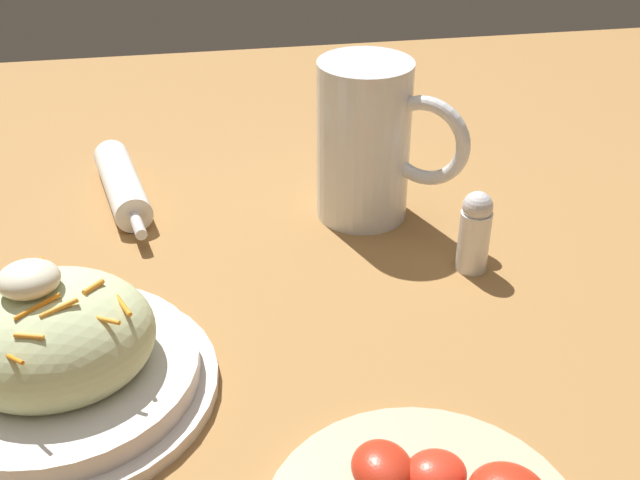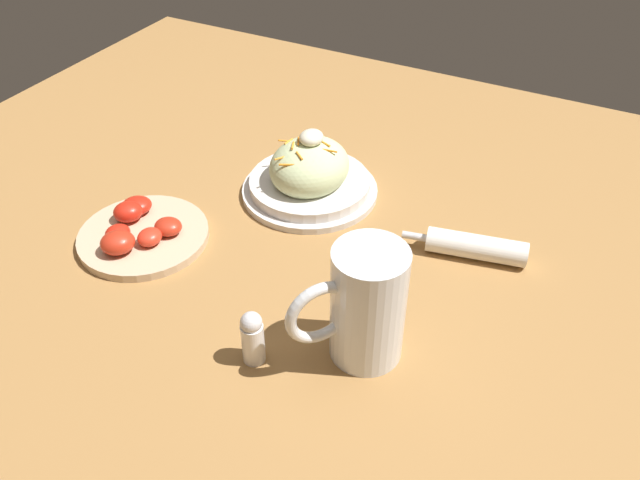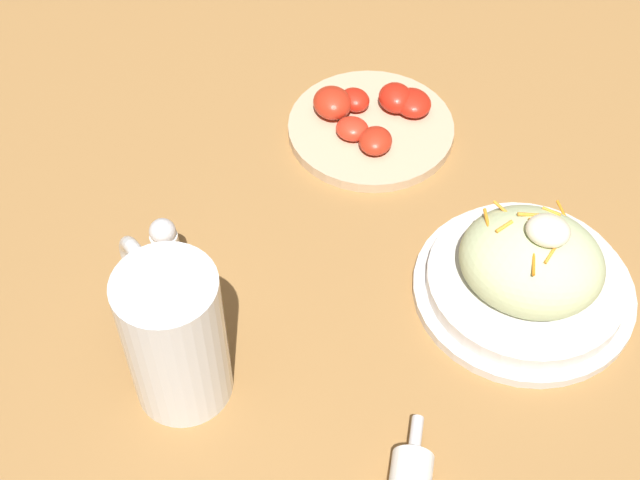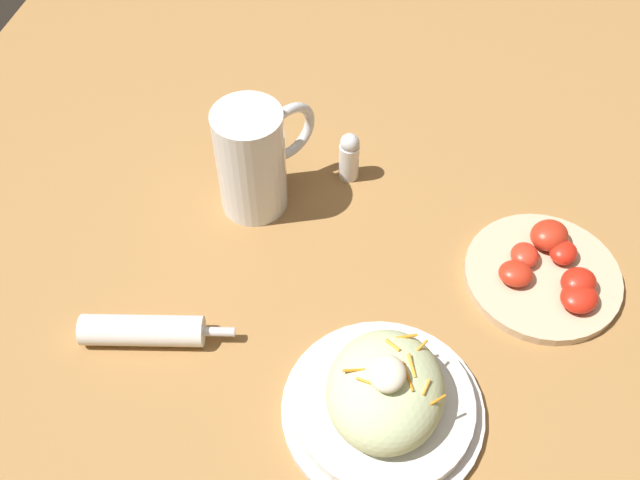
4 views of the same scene
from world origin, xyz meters
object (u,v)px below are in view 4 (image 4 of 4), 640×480
napkin_roll (144,331)px  beer_mug (253,164)px  salad_plate (384,398)px  tomato_plate (547,271)px  salt_shaker (349,156)px

napkin_roll → beer_mug: bearing=-15.9°
salad_plate → tomato_plate: 0.28m
salad_plate → salt_shaker: salad_plate is taller
beer_mug → tomato_plate: beer_mug is taller
beer_mug → napkin_roll: (-0.23, 0.07, -0.05)m
salt_shaker → salad_plate: bearing=-162.7°
salad_plate → beer_mug: beer_mug is taller
tomato_plate → salt_shaker: salt_shaker is taller
tomato_plate → salt_shaker: size_ratio=2.52×
salt_shaker → beer_mug: bearing=123.1°
salad_plate → beer_mug: bearing=39.1°
tomato_plate → beer_mug: bearing=83.4°
napkin_roll → tomato_plate: 0.49m
beer_mug → salt_shaker: size_ratio=2.04×
tomato_plate → salt_shaker: 0.29m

